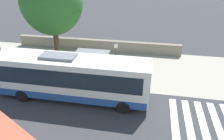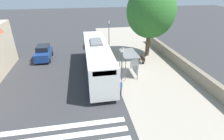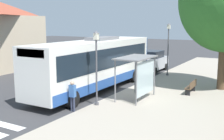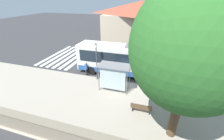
{
  "view_description": "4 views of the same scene",
  "coord_description": "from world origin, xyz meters",
  "px_view_note": "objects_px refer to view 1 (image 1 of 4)",
  "views": [
    {
      "loc": [
        15.69,
        6.42,
        10.15
      ],
      "look_at": [
        0.39,
        3.56,
        2.12
      ],
      "focal_mm": 35.0,
      "sensor_mm": 36.0,
      "label": 1
    },
    {
      "loc": [
        3.28,
        18.64,
        9.52
      ],
      "look_at": [
        0.6,
        3.54,
        1.83
      ],
      "focal_mm": 28.0,
      "sensor_mm": 36.0,
      "label": 2
    },
    {
      "loc": [
        -8.87,
        16.83,
        4.71
      ],
      "look_at": [
        -0.71,
        2.61,
        1.92
      ],
      "focal_mm": 45.0,
      "sensor_mm": 36.0,
      "label": 3
    },
    {
      "loc": [
        -14.02,
        -2.23,
        8.57
      ],
      "look_at": [
        -1.46,
        1.65,
        2.0
      ],
      "focal_mm": 24.0,
      "sensor_mm": 36.0,
      "label": 4
    }
  ],
  "objects_px": {
    "street_lamp_far": "(116,62)",
    "bus_shelter": "(93,56)",
    "street_lamp_near": "(0,48)",
    "bench": "(72,59)",
    "pedestrian": "(134,83)",
    "bus": "(71,77)",
    "shade_tree": "(52,1)"
  },
  "relations": [
    {
      "from": "bus_shelter",
      "to": "shade_tree",
      "type": "relative_size",
      "value": 0.32
    },
    {
      "from": "bus",
      "to": "shade_tree",
      "type": "distance_m",
      "value": 9.85
    },
    {
      "from": "pedestrian",
      "to": "street_lamp_far",
      "type": "xyz_separation_m",
      "value": [
        -0.49,
        -1.6,
        1.55
      ]
    },
    {
      "from": "bus_shelter",
      "to": "street_lamp_near",
      "type": "relative_size",
      "value": 0.66
    },
    {
      "from": "bus_shelter",
      "to": "pedestrian",
      "type": "xyz_separation_m",
      "value": [
        1.99,
        3.99,
        -1.19
      ]
    },
    {
      "from": "bus",
      "to": "street_lamp_near",
      "type": "bearing_deg",
      "value": -108.29
    },
    {
      "from": "bench",
      "to": "street_lamp_near",
      "type": "relative_size",
      "value": 0.36
    },
    {
      "from": "bus_shelter",
      "to": "street_lamp_near",
      "type": "bearing_deg",
      "value": -83.27
    },
    {
      "from": "pedestrian",
      "to": "bench",
      "type": "height_order",
      "value": "pedestrian"
    },
    {
      "from": "shade_tree",
      "to": "pedestrian",
      "type": "bearing_deg",
      "value": 56.86
    },
    {
      "from": "bus",
      "to": "bench",
      "type": "bearing_deg",
      "value": -159.51
    },
    {
      "from": "bus_shelter",
      "to": "pedestrian",
      "type": "distance_m",
      "value": 4.61
    },
    {
      "from": "street_lamp_near",
      "to": "shade_tree",
      "type": "distance_m",
      "value": 6.92
    },
    {
      "from": "bus",
      "to": "street_lamp_far",
      "type": "relative_size",
      "value": 2.85
    },
    {
      "from": "bus",
      "to": "pedestrian",
      "type": "height_order",
      "value": "bus"
    },
    {
      "from": "bus_shelter",
      "to": "street_lamp_far",
      "type": "xyz_separation_m",
      "value": [
        1.49,
        2.39,
        0.36
      ]
    },
    {
      "from": "street_lamp_far",
      "to": "bus_shelter",
      "type": "bearing_deg",
      "value": -121.98
    },
    {
      "from": "bus",
      "to": "pedestrian",
      "type": "xyz_separation_m",
      "value": [
        -1.59,
        4.74,
        -0.93
      ]
    },
    {
      "from": "street_lamp_near",
      "to": "bench",
      "type": "bearing_deg",
      "value": 122.75
    },
    {
      "from": "bench",
      "to": "shade_tree",
      "type": "bearing_deg",
      "value": -124.34
    },
    {
      "from": "bus",
      "to": "bench",
      "type": "xyz_separation_m",
      "value": [
        -6.1,
        -2.28,
        -1.43
      ]
    },
    {
      "from": "pedestrian",
      "to": "street_lamp_far",
      "type": "height_order",
      "value": "street_lamp_far"
    },
    {
      "from": "bus_shelter",
      "to": "bench",
      "type": "height_order",
      "value": "bus_shelter"
    },
    {
      "from": "pedestrian",
      "to": "street_lamp_near",
      "type": "distance_m",
      "value": 12.67
    },
    {
      "from": "bench",
      "to": "street_lamp_near",
      "type": "distance_m",
      "value": 6.91
    },
    {
      "from": "street_lamp_near",
      "to": "street_lamp_far",
      "type": "height_order",
      "value": "street_lamp_near"
    },
    {
      "from": "street_lamp_far",
      "to": "shade_tree",
      "type": "xyz_separation_m",
      "value": [
        -5.56,
        -7.67,
        3.63
      ]
    },
    {
      "from": "bus",
      "to": "bus_shelter",
      "type": "xyz_separation_m",
      "value": [
        -3.58,
        0.75,
        0.26
      ]
    },
    {
      "from": "bus",
      "to": "bus_shelter",
      "type": "distance_m",
      "value": 3.66
    },
    {
      "from": "bench",
      "to": "street_lamp_far",
      "type": "relative_size",
      "value": 0.4
    },
    {
      "from": "bench",
      "to": "street_lamp_far",
      "type": "height_order",
      "value": "street_lamp_far"
    },
    {
      "from": "bench",
      "to": "shade_tree",
      "type": "xyz_separation_m",
      "value": [
        -1.54,
        -2.25,
        5.68
      ]
    }
  ]
}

